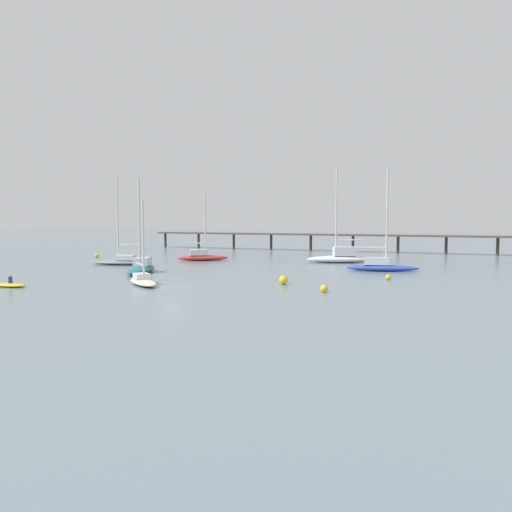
# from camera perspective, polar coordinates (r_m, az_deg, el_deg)

# --- Properties ---
(ground_plane) EXTENTS (400.00, 400.00, 0.00)m
(ground_plane) POSITION_cam_1_polar(r_m,az_deg,el_deg) (48.07, -9.10, -3.31)
(ground_plane) COLOR slate
(pier) EXTENTS (74.53, 3.51, 7.60)m
(pier) POSITION_cam_1_polar(r_m,az_deg,el_deg) (96.49, 16.12, 2.63)
(pier) COLOR brown
(pier) RESTS_ON ground_plane
(sailboat_teal) EXTENTS (5.04, 8.57, 10.59)m
(sailboat_teal) POSITION_cam_1_polar(r_m,az_deg,el_deg) (60.90, -12.31, -1.14)
(sailboat_teal) COLOR #1E727A
(sailboat_teal) RESTS_ON ground_plane
(sailboat_red) EXTENTS (7.44, 5.83, 10.60)m
(sailboat_red) POSITION_cam_1_polar(r_m,az_deg,el_deg) (77.10, -5.86, 0.02)
(sailboat_red) COLOR red
(sailboat_red) RESTS_ON ground_plane
(sailboat_white) EXTENTS (9.31, 6.10, 13.30)m
(sailboat_white) POSITION_cam_1_polar(r_m,az_deg,el_deg) (73.96, 9.10, -0.04)
(sailboat_white) COLOR white
(sailboat_white) RESTS_ON ground_plane
(sailboat_blue) EXTENTS (8.60, 3.70, 11.81)m
(sailboat_blue) POSITION_cam_1_polar(r_m,az_deg,el_deg) (63.12, 13.41, -0.92)
(sailboat_blue) COLOR #2D4CB7
(sailboat_blue) RESTS_ON ground_plane
(sailboat_cream) EXTENTS (5.88, 5.37, 7.79)m
(sailboat_cream) POSITION_cam_1_polar(r_m,az_deg,el_deg) (49.78, -12.16, -2.51)
(sailboat_cream) COLOR beige
(sailboat_cream) RESTS_ON ground_plane
(sailboat_gray) EXTENTS (8.32, 4.72, 11.99)m
(sailboat_gray) POSITION_cam_1_polar(r_m,az_deg,el_deg) (71.91, -14.29, -0.41)
(sailboat_gray) COLOR gray
(sailboat_gray) RESTS_ON ground_plane
(dinghy_yellow) EXTENTS (3.22, 1.64, 1.14)m
(dinghy_yellow) POSITION_cam_1_polar(r_m,az_deg,el_deg) (52.23, -25.05, -2.83)
(dinghy_yellow) COLOR yellow
(dinghy_yellow) RESTS_ON ground_plane
(mooring_buoy_far) EXTENTS (0.68, 0.68, 0.68)m
(mooring_buoy_far) POSITION_cam_1_polar(r_m,az_deg,el_deg) (86.04, -16.86, 0.05)
(mooring_buoy_far) COLOR yellow
(mooring_buoy_far) RESTS_ON ground_plane
(mooring_buoy_mid) EXTENTS (0.55, 0.55, 0.55)m
(mooring_buoy_mid) POSITION_cam_1_polar(r_m,az_deg,el_deg) (54.36, 14.13, -2.23)
(mooring_buoy_mid) COLOR yellow
(mooring_buoy_mid) RESTS_ON ground_plane
(mooring_buoy_inner) EXTENTS (0.83, 0.83, 0.83)m
(mooring_buoy_inner) POSITION_cam_1_polar(r_m,az_deg,el_deg) (49.13, 2.99, -2.61)
(mooring_buoy_inner) COLOR yellow
(mooring_buoy_inner) RESTS_ON ground_plane
(mooring_buoy_outer) EXTENTS (0.64, 0.64, 0.64)m
(mooring_buoy_outer) POSITION_cam_1_polar(r_m,az_deg,el_deg) (44.24, 7.38, -3.51)
(mooring_buoy_outer) COLOR yellow
(mooring_buoy_outer) RESTS_ON ground_plane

